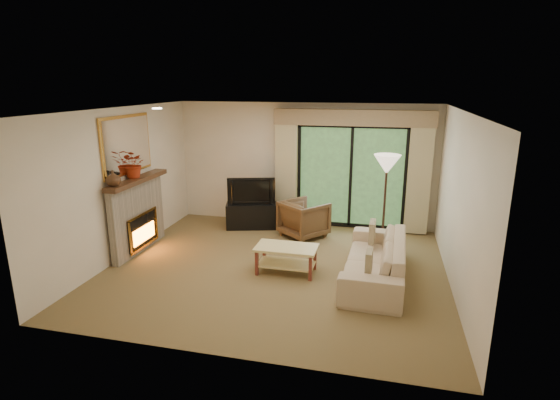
% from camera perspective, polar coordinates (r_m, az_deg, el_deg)
% --- Properties ---
extents(floor, '(5.50, 5.50, 0.00)m').
position_cam_1_polar(floor, '(7.38, -0.55, -8.87)').
color(floor, brown).
rests_on(floor, ground).
extents(ceiling, '(5.50, 5.50, 0.00)m').
position_cam_1_polar(ceiling, '(6.75, -0.61, 11.72)').
color(ceiling, white).
rests_on(ceiling, ground).
extents(wall_back, '(5.00, 0.00, 5.00)m').
position_cam_1_polar(wall_back, '(9.34, 3.17, 4.62)').
color(wall_back, beige).
rests_on(wall_back, ground).
extents(wall_front, '(5.00, 0.00, 5.00)m').
position_cam_1_polar(wall_front, '(4.68, -8.10, -6.36)').
color(wall_front, beige).
rests_on(wall_front, ground).
extents(wall_left, '(0.00, 5.00, 5.00)m').
position_cam_1_polar(wall_left, '(8.06, -19.91, 2.03)').
color(wall_left, beige).
rests_on(wall_left, ground).
extents(wall_right, '(0.00, 5.00, 5.00)m').
position_cam_1_polar(wall_right, '(6.85, 22.35, -0.43)').
color(wall_right, beige).
rests_on(wall_right, ground).
extents(fireplace, '(0.24, 1.70, 1.37)m').
position_cam_1_polar(fireplace, '(8.31, -18.10, -1.83)').
color(fireplace, gray).
rests_on(fireplace, floor).
extents(mirror, '(0.07, 1.45, 1.02)m').
position_cam_1_polar(mirror, '(8.10, -19.35, 6.82)').
color(mirror, gold).
rests_on(mirror, wall_left).
extents(sliding_door, '(2.26, 0.10, 2.16)m').
position_cam_1_polar(sliding_door, '(9.21, 9.23, 3.02)').
color(sliding_door, black).
rests_on(sliding_door, floor).
extents(curtain_left, '(0.45, 0.18, 2.35)m').
position_cam_1_polar(curtain_left, '(9.28, 0.85, 3.93)').
color(curtain_left, tan).
rests_on(curtain_left, floor).
extents(curtain_right, '(0.45, 0.18, 2.35)m').
position_cam_1_polar(curtain_right, '(9.09, 17.72, 2.97)').
color(curtain_right, tan).
rests_on(curtain_right, floor).
extents(cornice, '(3.20, 0.24, 0.32)m').
position_cam_1_polar(cornice, '(8.95, 9.52, 10.56)').
color(cornice, '#977B59').
rests_on(cornice, wall_back).
extents(media_console, '(1.15, 0.74, 0.53)m').
position_cam_1_polar(media_console, '(9.31, -3.70, -1.99)').
color(media_console, black).
rests_on(media_console, floor).
extents(tv, '(0.99, 0.39, 0.57)m').
position_cam_1_polar(tv, '(9.16, -3.76, 1.30)').
color(tv, black).
rests_on(tv, media_console).
extents(armchair, '(1.12, 1.12, 0.74)m').
position_cam_1_polar(armchair, '(8.73, 3.14, -2.46)').
color(armchair, brown).
rests_on(armchair, floor).
extents(sofa, '(0.96, 2.30, 0.66)m').
position_cam_1_polar(sofa, '(7.05, 12.30, -7.50)').
color(sofa, tan).
rests_on(sofa, floor).
extents(pillow_near, '(0.10, 0.34, 0.33)m').
position_cam_1_polar(pillow_near, '(6.36, 11.54, -7.89)').
color(pillow_near, brown).
rests_on(pillow_near, sofa).
extents(pillow_far, '(0.11, 0.36, 0.36)m').
position_cam_1_polar(pillow_far, '(7.59, 11.95, -4.04)').
color(pillow_far, brown).
rests_on(pillow_far, sofa).
extents(coffee_table, '(0.99, 0.55, 0.44)m').
position_cam_1_polar(coffee_table, '(7.15, 0.84, -7.76)').
color(coffee_table, '#EDD085').
rests_on(coffee_table, floor).
extents(floor_lamp, '(0.62, 0.62, 1.78)m').
position_cam_1_polar(floor_lamp, '(8.09, 13.49, -0.44)').
color(floor_lamp, '#FFE7C7').
rests_on(floor_lamp, floor).
extents(vase, '(0.30, 0.30, 0.26)m').
position_cam_1_polar(vase, '(7.58, -20.97, 2.68)').
color(vase, '#412816').
rests_on(vase, fireplace).
extents(branches, '(0.56, 0.52, 0.50)m').
position_cam_1_polar(branches, '(8.08, -18.56, 4.49)').
color(branches, maroon).
rests_on(branches, fireplace).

